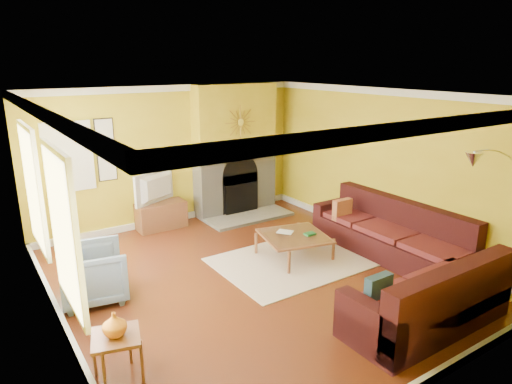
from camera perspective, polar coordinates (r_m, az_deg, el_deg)
floor at (r=7.03m, az=-0.10°, el=-10.55°), size 5.50×6.00×0.02m
ceiling at (r=6.30m, az=-0.11°, el=12.15°), size 5.50×6.00×0.02m
wall_back at (r=9.13m, az=-10.63°, el=4.50°), size 5.50×0.02×2.70m
wall_front at (r=4.50m, az=21.84°, el=-8.67°), size 5.50×0.02×2.70m
wall_left at (r=5.58m, az=-24.51°, el=-4.17°), size 0.02×6.00×2.70m
wall_right at (r=8.34m, az=15.95°, el=3.05°), size 0.02×6.00×2.70m
baseboard at (r=7.00m, az=-0.10°, el=-10.04°), size 5.50×6.00×0.12m
crown_molding at (r=6.30m, az=-0.11°, el=11.51°), size 5.50×6.00×0.12m
window_left_near at (r=6.79m, az=-26.21°, el=0.38°), size 0.06×1.22×1.72m
window_left_far at (r=4.98m, az=-23.07°, el=-4.55°), size 0.06×1.22×1.72m
window_back at (r=8.50m, az=-22.41°, el=4.08°), size 0.82×0.06×1.22m
wall_art at (r=8.64m, az=-18.25°, el=5.01°), size 0.34×0.04×1.14m
fireplace at (r=9.54m, az=-2.64°, el=5.26°), size 1.80×0.40×2.70m
mantel at (r=9.36m, az=-1.87°, el=4.43°), size 1.92×0.22×0.08m
hearth at (r=9.44m, az=-0.81°, el=-3.16°), size 1.80×0.70×0.06m
sunburst at (r=9.25m, az=-1.94°, el=8.69°), size 0.70×0.04×0.70m
rug at (r=7.51m, az=4.60°, el=-8.62°), size 2.40×1.80×0.02m
sectional_sofa at (r=6.99m, az=13.40°, el=-7.02°), size 2.84×3.55×0.90m
coffee_table at (r=7.61m, az=4.78°, el=-6.73°), size 1.22×1.22×0.40m
media_console at (r=9.03m, az=-11.76°, el=-2.88°), size 0.94×0.42×0.52m
tv at (r=8.87m, az=-11.97°, el=0.56°), size 1.02×0.57×0.61m
subwoofer at (r=9.21m, az=-9.66°, el=-3.22°), size 0.26×0.26×0.26m
armchair at (r=6.62m, az=-19.66°, el=-9.54°), size 0.97×0.95×0.77m
side_table at (r=5.10m, az=-16.90°, el=-19.19°), size 0.58×0.58×0.51m
vase at (r=4.89m, az=-17.28°, el=-15.51°), size 0.27×0.27×0.26m
book at (r=7.52m, az=3.43°, el=-5.26°), size 0.30×0.31×0.02m
arc_lamp at (r=6.38m, az=27.73°, el=-4.62°), size 1.38×0.36×2.18m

